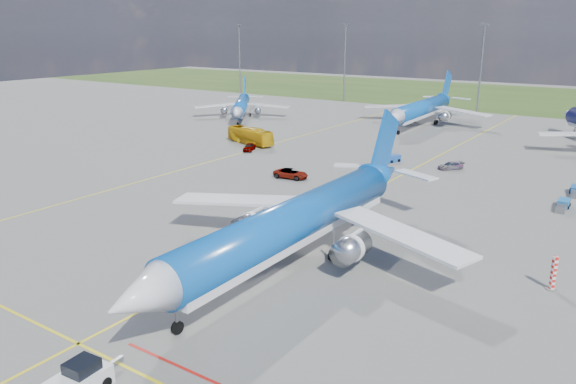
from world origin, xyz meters
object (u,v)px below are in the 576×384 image
Objects in this scene: baggage_tug_e at (575,191)px; bg_jet_nw at (241,118)px; pushback_tug at (77,382)px; apron_bus at (250,136)px; baggage_tug_c at (388,159)px; main_airliner at (293,264)px; warning_post at (554,273)px; service_car_c at (451,166)px; service_car_a at (249,147)px; baggage_tug_w at (563,205)px; bg_jet_nnw at (421,125)px; service_car_b at (291,174)px.

bg_jet_nw is at bearing 154.44° from baggage_tug_e.
apron_bus is (-38.39, 66.44, 0.78)m from pushback_tug.
bg_jet_nw is 55.31m from baggage_tug_c.
main_airliner reaches higher than baggage_tug_c.
service_car_c is (-21.13, 36.72, -0.91)m from warning_post.
apron_bus is 6.25m from service_car_a.
apron_bus reaches higher than pushback_tug.
service_car_c is 0.91× the size of baggage_tug_w.
apron_bus reaches higher than warning_post.
main_airliner reaches higher than bg_jet_nnw.
service_car_b is 36.42m from baggage_tug_w.
apron_bus is 2.56× the size of baggage_tug_w.
bg_jet_nw is at bearing -162.04° from bg_jet_nnw.
warning_post is 0.07× the size of main_airliner.
main_airliner is (19.30, -81.73, 0.00)m from bg_jet_nnw.
apron_bus is at bearing 170.74° from baggage_tug_e.
pushback_tug is 1.16× the size of service_car_b.
main_airliner reaches higher than service_car_b.
bg_jet_nnw reaches higher than service_car_c.
warning_post is at bearing -26.71° from baggage_tug_c.
bg_jet_nnw reaches higher than baggage_tug_e.
service_car_a is (-55.90, 29.93, -0.81)m from warning_post.
baggage_tug_w is (37.47, -49.16, 0.46)m from bg_jet_nnw.
warning_post is 42.87m from service_car_b.
bg_jet_nw is 0.81× the size of bg_jet_nnw.
baggage_tug_e is at bearing -19.52° from service_car_a.
apron_bus is at bearing -156.93° from baggage_tug_c.
baggage_tug_w is at bearing -58.43° from bg_jet_nw.
service_car_a is at bearing 132.36° from main_airliner.
warning_post is at bearing -92.00° from baggage_tug_e.
service_car_a reaches higher than baggage_tug_c.
service_car_a is at bearing 151.84° from warning_post.
baggage_tug_c is at bearing 157.40° from baggage_tug_w.
apron_bus reaches higher than baggage_tug_c.
baggage_tug_w is (35.80, 6.65, -0.25)m from service_car_b.
baggage_tug_c is (28.35, 0.56, -1.05)m from apron_bus.
main_airliner is 11.34× the size of service_car_a.
baggage_tug_e is (37.82, -41.43, 0.45)m from bg_jet_nnw.
warning_post reaches higher than pushback_tug.
baggage_tug_e is (36.15, 14.38, -0.26)m from service_car_b.
apron_bus is 2.19× the size of baggage_tug_c.
baggage_tug_w is at bearing 97.06° from warning_post.
bg_jet_nnw is 55.84m from service_car_b.
service_car_c is at bearing -11.18° from service_car_a.
main_airliner is 8.80× the size of baggage_tug_c.
apron_bus is (-19.03, -38.97, 1.58)m from bg_jet_nnw.
service_car_a reaches higher than service_car_c.
main_airliner is (59.96, -66.98, 0.00)m from bg_jet_nw.
baggage_tug_c is at bearing -73.07° from apron_bus.
apron_bus reaches higher than baggage_tug_w.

